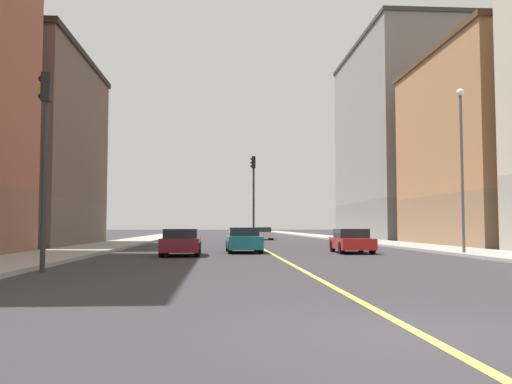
{
  "coord_description": "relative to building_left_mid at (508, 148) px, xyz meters",
  "views": [
    {
      "loc": [
        -2.61,
        -7.07,
        1.42
      ],
      "look_at": [
        -0.51,
        25.11,
        3.43
      ],
      "focal_mm": 38.14,
      "sensor_mm": 36.0,
      "label": 1
    }
  ],
  "objects": [
    {
      "name": "car_maroon",
      "position": [
        -22.36,
        -10.97,
        -6.32
      ],
      "size": [
        1.88,
        4.02,
        1.28
      ],
      "color": "maroon",
      "rests_on": "ground"
    },
    {
      "name": "traffic_light_right_near",
      "position": [
        -25.94,
        -20.1,
        -2.96
      ],
      "size": [
        0.4,
        0.32,
        6.2
      ],
      "color": "#2D2D2D",
      "rests_on": "ground"
    },
    {
      "name": "building_left_far",
      "position": [
        -0.0,
        21.06,
        3.77
      ],
      "size": [
        11.64,
        21.97,
        21.43
      ],
      "color": "slate",
      "rests_on": "ground"
    },
    {
      "name": "car_teal",
      "position": [
        -19.25,
        -8.18,
        -6.3
      ],
      "size": [
        1.87,
        4.11,
        1.33
      ],
      "color": "#196670",
      "rests_on": "ground"
    },
    {
      "name": "car_white",
      "position": [
        -16.14,
        18.71,
        -6.33
      ],
      "size": [
        1.89,
        4.6,
        1.28
      ],
      "color": "white",
      "rests_on": "ground"
    },
    {
      "name": "sidewalk_left",
      "position": [
        -7.55,
        18.86,
        -6.88
      ],
      "size": [
        3.75,
        168.0,
        0.15
      ],
      "primitive_type": "cube",
      "color": "#9E9B93",
      "rests_on": "ground"
    },
    {
      "name": "traffic_light_median_far",
      "position": [
        -17.99,
        4.07,
        -2.65
      ],
      "size": [
        0.4,
        0.32,
        6.74
      ],
      "color": "#2D2D2D",
      "rests_on": "ground"
    },
    {
      "name": "car_red",
      "position": [
        -13.61,
        -8.95,
        -6.32
      ],
      "size": [
        1.88,
        4.08,
        1.27
      ],
      "color": "red",
      "rests_on": "ground"
    },
    {
      "name": "building_right_midblock",
      "position": [
        -35.75,
        1.81,
        -0.17
      ],
      "size": [
        11.64,
        15.36,
        13.56
      ],
      "color": "brown",
      "rests_on": "ground"
    },
    {
      "name": "building_left_mid",
      "position": [
        0.0,
        0.0,
        0.0
      ],
      "size": [
        11.64,
        15.4,
        13.89
      ],
      "color": "#8F6B4F",
      "rests_on": "ground"
    },
    {
      "name": "street_lamp_left_near",
      "position": [
        -8.82,
        -11.77,
        -2.04
      ],
      "size": [
        0.36,
        0.36,
        7.97
      ],
      "color": "#4C4C51",
      "rests_on": "ground"
    },
    {
      "name": "sidewalk_right",
      "position": [
        -28.2,
        18.86,
        -6.88
      ],
      "size": [
        3.75,
        168.0,
        0.15
      ],
      "primitive_type": "cube",
      "color": "#9E9B93",
      "rests_on": "ground"
    },
    {
      "name": "lane_center_stripe",
      "position": [
        -17.87,
        18.86,
        -6.95
      ],
      "size": [
        0.16,
        154.0,
        0.01
      ],
      "primitive_type": "cube",
      "color": "#E5D14C",
      "rests_on": "ground"
    },
    {
      "name": "ground_plane",
      "position": [
        -17.87,
        -30.14,
        -6.95
      ],
      "size": [
        400.0,
        400.0,
        0.0
      ],
      "primitive_type": "plane",
      "color": "#322F33",
      "rests_on": "ground"
    }
  ]
}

